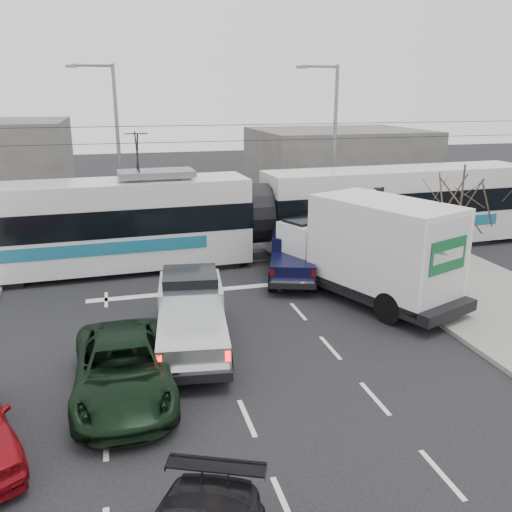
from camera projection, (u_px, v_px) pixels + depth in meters
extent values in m
plane|color=black|center=(278.00, 354.00, 16.30)|extent=(120.00, 120.00, 0.00)
cube|color=#33302D|center=(216.00, 260.00, 25.56)|extent=(60.00, 1.60, 0.03)
cube|color=slate|center=(337.00, 163.00, 40.75)|extent=(12.00, 10.00, 5.00)
cylinder|color=#47382B|center=(454.00, 263.00, 20.04)|extent=(0.14, 0.14, 2.75)
cylinder|color=#47382B|center=(462.00, 196.00, 19.32)|extent=(0.07, 0.07, 2.25)
cylinder|color=black|center=(380.00, 228.00, 23.38)|extent=(0.12, 0.12, 3.60)
cube|color=black|center=(378.00, 199.00, 22.96)|extent=(0.28, 0.28, 0.95)
cylinder|color=#FF0C07|center=(375.00, 192.00, 22.83)|extent=(0.06, 0.20, 0.20)
cylinder|color=orange|center=(375.00, 199.00, 22.92)|extent=(0.06, 0.20, 0.20)
cylinder|color=#05330C|center=(374.00, 206.00, 23.00)|extent=(0.06, 0.20, 0.20)
cube|color=white|center=(382.00, 218.00, 23.09)|extent=(0.02, 0.30, 0.40)
cylinder|color=slate|center=(334.00, 151.00, 29.81)|extent=(0.20, 0.20, 9.00)
cylinder|color=slate|center=(320.00, 66.00, 28.30)|extent=(2.00, 0.14, 0.14)
cube|color=slate|center=(302.00, 67.00, 28.06)|extent=(0.55, 0.25, 0.14)
cylinder|color=slate|center=(119.00, 153.00, 28.83)|extent=(0.20, 0.20, 9.00)
cylinder|color=slate|center=(92.00, 65.00, 27.32)|extent=(2.00, 0.14, 0.14)
cube|color=slate|center=(71.00, 66.00, 27.09)|extent=(0.55, 0.25, 0.14)
cylinder|color=black|center=(213.00, 141.00, 23.98)|extent=(60.00, 0.03, 0.03)
cylinder|color=black|center=(213.00, 125.00, 23.77)|extent=(60.00, 0.03, 0.03)
cube|color=silver|center=(90.00, 248.00, 23.46)|extent=(13.96, 3.42, 1.68)
cube|color=black|center=(87.00, 219.00, 23.09)|extent=(14.03, 3.46, 1.15)
cube|color=silver|center=(85.00, 195.00, 22.79)|extent=(13.96, 3.31, 1.07)
cube|color=#185D7B|center=(90.00, 250.00, 22.03)|extent=(9.70, 0.39, 0.53)
cube|color=silver|center=(397.00, 225.00, 27.68)|extent=(13.96, 3.42, 1.68)
cube|color=black|center=(399.00, 199.00, 27.31)|extent=(14.03, 3.46, 1.15)
cube|color=silver|center=(400.00, 179.00, 27.01)|extent=(13.96, 3.31, 1.07)
cube|color=#185D7B|center=(413.00, 225.00, 26.25)|extent=(9.70, 0.39, 0.53)
cylinder|color=black|center=(256.00, 213.00, 25.27)|extent=(1.18, 2.83, 2.79)
cube|color=slate|center=(156.00, 173.00, 23.41)|extent=(3.29, 1.86, 0.27)
cube|color=black|center=(210.00, 258.00, 25.20)|extent=(2.24, 2.55, 0.39)
cube|color=black|center=(300.00, 250.00, 26.47)|extent=(2.24, 2.55, 0.39)
cube|color=black|center=(457.00, 236.00, 29.00)|extent=(2.24, 2.55, 0.39)
cube|color=black|center=(192.00, 332.00, 16.51)|extent=(2.70, 5.98, 0.25)
cube|color=silver|center=(191.00, 299.00, 17.30)|extent=(2.24, 2.65, 1.14)
cube|color=black|center=(190.00, 280.00, 17.22)|extent=(1.90, 1.93, 0.55)
cube|color=silver|center=(190.00, 290.00, 18.68)|extent=(2.01, 1.27, 0.55)
cube|color=silver|center=(193.00, 338.00, 15.19)|extent=(2.26, 2.82, 0.65)
cube|color=silver|center=(194.00, 373.00, 13.85)|extent=(1.84, 0.41, 0.18)
cube|color=#FF0C07|center=(159.00, 360.00, 13.74)|extent=(0.15, 0.10, 0.28)
cube|color=#FF0C07|center=(228.00, 356.00, 13.96)|extent=(0.15, 0.10, 0.28)
cylinder|color=black|center=(164.00, 315.00, 18.19)|extent=(0.38, 0.82, 0.80)
cylinder|color=black|center=(218.00, 312.00, 18.43)|extent=(0.38, 0.82, 0.80)
cylinder|color=black|center=(160.00, 368.00, 14.69)|extent=(0.38, 0.82, 0.80)
cylinder|color=black|center=(227.00, 363.00, 14.92)|extent=(0.38, 0.82, 0.80)
cube|color=black|center=(365.00, 282.00, 20.70)|extent=(5.36, 8.21, 0.39)
cube|color=white|center=(313.00, 242.00, 22.69)|extent=(3.04, 2.67, 1.78)
cube|color=black|center=(311.00, 226.00, 22.62)|extent=(2.49, 1.97, 0.67)
cube|color=silver|center=(384.00, 246.00, 19.63)|extent=(4.44, 5.90, 3.28)
cube|color=silver|center=(446.00, 263.00, 17.61)|extent=(2.20, 0.92, 2.88)
cube|color=#12522A|center=(448.00, 256.00, 17.50)|extent=(1.74, 0.71, 1.11)
cube|color=black|center=(448.00, 315.00, 17.92)|extent=(2.33, 1.15, 0.20)
cylinder|color=black|center=(299.00, 274.00, 21.97)|extent=(0.68, 1.05, 1.00)
cylinder|color=black|center=(340.00, 264.00, 23.31)|extent=(0.68, 1.05, 1.00)
cylinder|color=black|center=(389.00, 308.00, 18.37)|extent=(0.72, 1.15, 1.11)
cylinder|color=black|center=(432.00, 293.00, 19.71)|extent=(0.72, 1.15, 1.11)
cube|color=black|center=(292.00, 267.00, 22.80)|extent=(3.22, 5.14, 0.24)
cube|color=black|center=(293.00, 246.00, 23.43)|extent=(2.30, 2.48, 1.11)
cube|color=black|center=(293.00, 232.00, 23.36)|extent=(1.90, 1.85, 0.53)
cube|color=black|center=(293.00, 244.00, 24.60)|extent=(1.88, 1.36, 0.53)
cube|color=black|center=(293.00, 266.00, 21.67)|extent=(2.35, 2.61, 0.63)
cube|color=silver|center=(293.00, 282.00, 20.55)|extent=(1.61, 0.69, 0.17)
cube|color=#590505|center=(272.00, 272.00, 20.58)|extent=(0.15, 0.12, 0.27)
cube|color=#590505|center=(314.00, 273.00, 20.49)|extent=(0.15, 0.12, 0.27)
cylinder|color=black|center=(274.00, 259.00, 24.36)|extent=(0.50, 0.82, 0.77)
cylinder|color=black|center=(311.00, 260.00, 24.26)|extent=(0.50, 0.82, 0.77)
cylinder|color=black|center=(272.00, 282.00, 21.41)|extent=(0.50, 0.82, 0.77)
cylinder|color=black|center=(313.00, 283.00, 21.31)|extent=(0.50, 0.82, 0.77)
imported|color=black|center=(123.00, 369.00, 13.92)|extent=(2.48, 5.37, 1.49)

